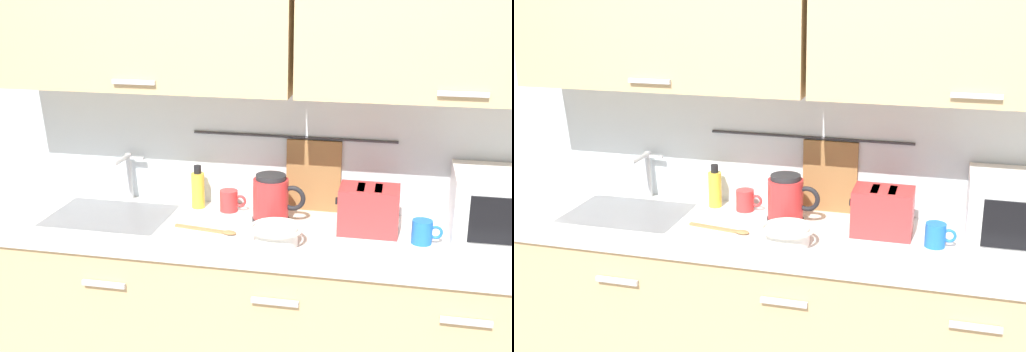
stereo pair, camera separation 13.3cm
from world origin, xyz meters
The scene contains 10 objects.
counter_unit centered at (-0.01, 0.30, 0.46)m, with size 2.53×0.64×0.90m.
back_wall_assembly centered at (0.00, 0.53, 1.52)m, with size 3.70×0.41×2.50m.
sink_faucet centered at (-0.80, 0.53, 1.04)m, with size 0.09×0.17×0.22m.
electric_kettle centered at (-0.09, 0.40, 1.00)m, with size 0.23×0.16×0.21m.
dish_soap_bottle centered at (-0.45, 0.50, 0.99)m, with size 0.06×0.06×0.20m.
mug_near_sink centered at (-0.30, 0.49, 0.95)m, with size 0.12×0.08×0.09m.
mixing_bowl centered at (-0.03, 0.16, 0.94)m, with size 0.21×0.21×0.08m.
toaster centered at (0.31, 0.37, 1.00)m, with size 0.26×0.17×0.19m.
mug_by_kettle centered at (0.53, 0.29, 0.95)m, with size 0.12×0.08×0.09m.
wooden_spoon centered at (-0.31, 0.23, 0.91)m, with size 0.28×0.07×0.01m.
Camera 2 is at (0.54, -2.19, 1.92)m, focal length 46.96 mm.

